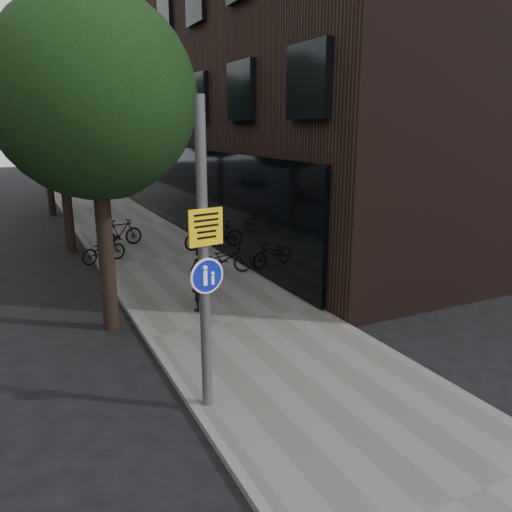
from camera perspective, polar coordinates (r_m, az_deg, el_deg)
ground at (r=9.47m, az=5.35°, el=-15.08°), size 120.00×120.00×0.00m
sidewalk at (r=18.20m, az=-10.39°, el=-0.35°), size 4.50×60.00×0.12m
curb_edge at (r=17.77m, az=-17.38°, el=-1.14°), size 0.15×60.00×0.13m
building_right_dark_brick at (r=32.00m, az=-2.11°, el=22.35°), size 12.00×40.00×18.00m
street_tree_near at (r=11.79m, az=-17.72°, el=16.03°), size 4.40×4.40×7.50m
street_tree_mid at (r=20.22m, az=-21.46°, el=14.86°), size 5.00×5.00×7.80m
street_tree_far at (r=29.20m, az=-23.05°, el=14.33°), size 5.00×5.00×7.80m
signpost at (r=7.88m, az=-6.00°, el=-0.39°), size 0.58×0.17×5.01m
pedestrian at (r=12.65m, az=-6.39°, el=-2.48°), size 0.74×0.64×1.72m
parked_bike_facade_near at (r=15.97m, az=-3.58°, el=-0.31°), size 1.85×1.07×0.92m
parked_bike_facade_far at (r=19.11m, az=-5.89°, el=2.31°), size 1.77×0.73×1.03m
parked_bike_curb_near at (r=17.96m, az=-17.03°, el=0.70°), size 1.78×1.22×0.89m
parked_bike_curb_far at (r=20.19m, az=-15.25°, el=2.58°), size 1.84×0.85×1.06m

